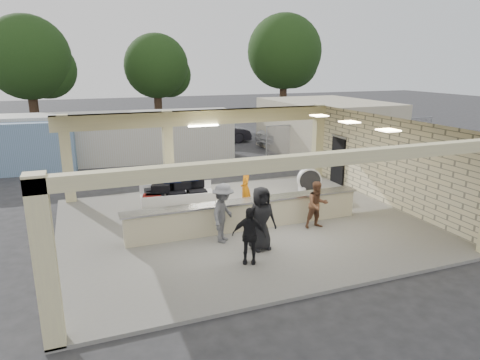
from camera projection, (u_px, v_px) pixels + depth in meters
name	position (u px, v px, depth m)	size (l,w,h in m)	color
ground	(242.00, 226.00, 14.80)	(120.00, 120.00, 0.00)	#28282B
pavilion	(240.00, 183.00, 15.11)	(12.01, 10.00, 3.55)	slate
baggage_counter	(247.00, 214.00, 14.19)	(8.20, 0.58, 0.98)	beige
luggage_cart	(177.00, 193.00, 15.26)	(2.83, 1.92, 1.56)	silver
drum_fan	(309.00, 180.00, 17.97)	(1.04, 0.61, 1.10)	silver
baggage_handler	(245.00, 188.00, 16.04)	(0.59, 0.33, 1.63)	orange
passenger_a	(317.00, 205.00, 14.15)	(0.78, 0.34, 1.60)	brown
passenger_b	(249.00, 235.00, 11.64)	(0.94, 0.34, 1.60)	black
passenger_c	(223.00, 213.00, 13.01)	(1.20, 0.42, 1.85)	#55565A
passenger_d	(261.00, 218.00, 12.48)	(0.93, 0.38, 1.91)	black
car_white_a	(294.00, 134.00, 29.11)	(2.51, 5.29, 1.51)	silver
car_white_b	(353.00, 130.00, 31.09)	(1.82, 4.88, 1.54)	silver
car_dark	(218.00, 132.00, 30.17)	(1.58, 4.47, 1.49)	black
container_white	(119.00, 138.00, 24.05)	(12.84, 2.57, 2.78)	beige
fence	(355.00, 137.00, 26.42)	(12.06, 0.06, 2.03)	gray
tree_left	(33.00, 61.00, 32.44)	(6.60, 6.30, 9.00)	#382619
tree_mid	(160.00, 69.00, 37.85)	(6.00, 5.60, 8.00)	#382619
tree_right	(286.00, 55.00, 40.76)	(7.20, 7.00, 10.00)	#382619
adjacent_building	(326.00, 127.00, 26.66)	(6.00, 8.00, 3.20)	beige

